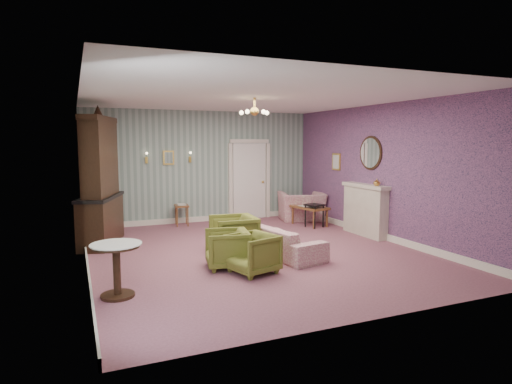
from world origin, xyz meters
name	(u,v)px	position (x,y,z in m)	size (l,w,h in m)	color
floor	(255,252)	(0.00, 0.00, 0.00)	(7.00, 7.00, 0.00)	#8D5264
ceiling	(254,98)	(0.00, 0.00, 2.90)	(7.00, 7.00, 0.00)	white
wall_back	(203,167)	(0.00, 3.50, 1.45)	(6.00, 6.00, 0.00)	slate
wall_front	(374,198)	(0.00, -3.50, 1.45)	(6.00, 6.00, 0.00)	slate
wall_left	(83,182)	(-3.00, 0.00, 1.45)	(7.00, 7.00, 0.00)	slate
wall_right	(383,172)	(3.00, 0.00, 1.45)	(7.00, 7.00, 0.00)	slate
wall_right_floral	(383,172)	(2.98, 0.00, 1.45)	(7.00, 7.00, 0.00)	#B3598E
door	(249,179)	(1.30, 3.46, 1.08)	(1.12, 0.12, 2.16)	white
olive_chair_a	(252,252)	(-0.56, -1.24, 0.35)	(0.68, 0.64, 0.70)	brown
olive_chair_b	(227,247)	(-0.83, -0.79, 0.35)	(0.68, 0.64, 0.70)	brown
olive_chair_c	(234,233)	(-0.43, -0.01, 0.40)	(0.78, 0.73, 0.81)	brown
sofa_chintz	(281,236)	(0.35, -0.41, 0.36)	(1.86, 0.54, 0.73)	#9F4061
wingback_chair	(302,202)	(2.48, 2.63, 0.50)	(1.15, 0.75, 1.01)	#9F4061
dresser	(99,177)	(-2.65, 1.79, 1.38)	(0.57, 1.65, 2.76)	black
fireplace	(365,210)	(2.86, 0.40, 0.58)	(0.30, 1.40, 1.16)	beige
mantel_vase	(377,182)	(2.84, 0.00, 1.23)	(0.15, 0.15, 0.15)	gold
oval_mirror	(370,153)	(2.96, 0.40, 1.85)	(0.04, 0.76, 0.84)	white
framed_print	(336,162)	(2.97, 1.75, 1.60)	(0.04, 0.34, 0.42)	gold
coffee_table	(309,216)	(2.30, 1.90, 0.25)	(0.53, 0.96, 0.49)	brown
side_table_black	(314,216)	(2.28, 1.63, 0.29)	(0.39, 0.39, 0.58)	black
pedestal_table	(117,270)	(-2.65, -1.52, 0.37)	(0.68, 0.68, 0.74)	black
nesting_table	(182,214)	(-0.67, 3.15, 0.28)	(0.34, 0.43, 0.57)	brown
gilt_mirror_back	(169,158)	(-0.90, 3.46, 1.70)	(0.28, 0.06, 0.36)	gold
sconce_left	(147,158)	(-1.45, 3.44, 1.70)	(0.16, 0.12, 0.30)	gold
sconce_right	(190,157)	(-0.35, 3.44, 1.70)	(0.16, 0.12, 0.30)	gold
chandelier	(254,113)	(0.00, 0.00, 2.63)	(0.56, 0.56, 0.36)	gold
burgundy_cushion	(303,203)	(2.43, 2.48, 0.48)	(0.38, 0.10, 0.38)	maroon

